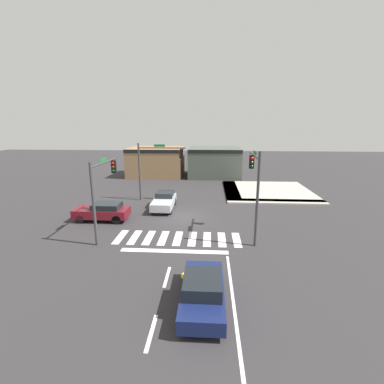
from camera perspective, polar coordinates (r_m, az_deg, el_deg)
ground_plane at (r=23.82m, az=-1.71°, el=-5.22°), size 120.00×120.00×0.00m
crosswalk_near at (r=19.65m, az=-2.94°, el=-9.50°), size 8.71×2.51×0.01m
lane_markings at (r=13.03m, az=-1.75°, el=-22.88°), size 6.80×20.25×0.01m
bike_detector_marking at (r=15.24m, az=-0.05°, el=-16.88°), size 1.14×1.14×0.01m
curb_corner_northeast at (r=33.36m, az=14.52°, el=0.06°), size 10.00×10.60×0.15m
storefront_row at (r=42.39m, az=-1.47°, el=6.25°), size 16.69×7.04×4.29m
traffic_signal_southwest at (r=20.16m, az=-17.82°, el=1.93°), size 0.32×4.84×5.51m
traffic_signal_northwest at (r=28.39m, az=-7.20°, el=6.23°), size 4.85×0.32×5.90m
traffic_signal_southeast at (r=19.04m, az=12.81°, el=2.63°), size 0.32×4.32×6.19m
car_silver at (r=26.17m, az=-5.76°, el=-1.80°), size 1.82×4.44×1.48m
car_navy at (r=12.83m, az=2.20°, el=-19.62°), size 1.84×4.58×1.47m
car_maroon at (r=24.02m, az=-17.88°, el=-3.80°), size 4.39×1.90×1.48m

